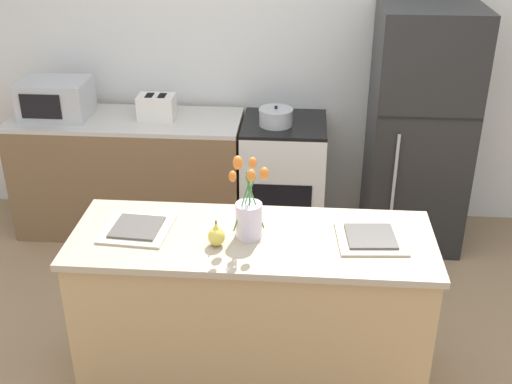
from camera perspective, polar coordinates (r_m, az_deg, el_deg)
ground_plane at (r=3.70m, az=-0.31°, el=-15.98°), size 10.00×10.00×0.00m
back_wall at (r=4.86m, az=1.64°, el=12.88°), size 5.20×0.08×2.70m
kitchen_island at (r=3.42m, az=-0.33°, el=-10.43°), size 1.80×0.66×0.90m
back_counter at (r=4.95m, az=-11.09°, el=1.58°), size 1.68×0.60×0.90m
stove_range at (r=4.78m, az=2.45°, el=1.15°), size 0.60×0.61×0.90m
refrigerator at (r=4.69m, az=14.28°, el=5.31°), size 0.68×0.67×1.73m
flower_vase at (r=3.11m, az=-0.65°, el=-1.84°), size 0.18×0.15×0.41m
pear_figurine at (r=3.07m, az=-3.54°, el=-3.88°), size 0.08×0.08×0.14m
plate_setting_left at (r=3.27m, az=-10.53°, el=-3.19°), size 0.35×0.35×0.02m
plate_setting_right at (r=3.19m, az=10.16°, el=-4.01°), size 0.35×0.35×0.02m
toaster at (r=4.71m, az=-8.83°, el=7.50°), size 0.28×0.18×0.17m
cooking_pot at (r=4.53m, az=1.78°, el=6.69°), size 0.24×0.24×0.14m
microwave at (r=4.89m, az=-17.38°, el=7.94°), size 0.48×0.37×0.27m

